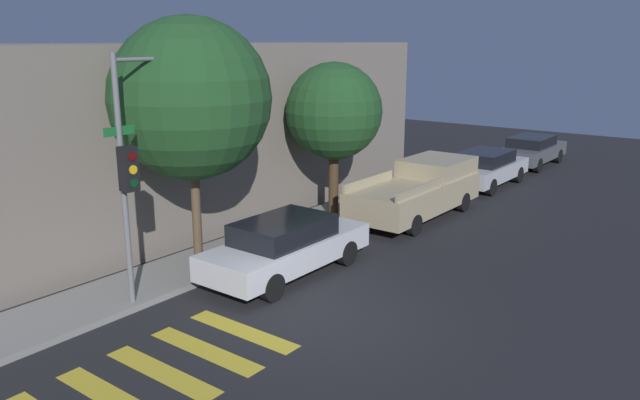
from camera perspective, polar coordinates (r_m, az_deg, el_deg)
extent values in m
plane|color=black|center=(13.04, -0.18, -10.71)|extent=(60.00, 60.00, 0.00)
cube|color=gray|center=(15.71, -12.37, -6.30)|extent=(26.00, 1.93, 0.14)
cube|color=slate|center=(18.52, -21.65, 4.66)|extent=(26.00, 6.00, 5.44)
cube|color=gold|center=(10.96, -18.42, -16.78)|extent=(0.45, 2.60, 0.00)
cube|color=gold|center=(11.44, -14.22, -15.03)|extent=(0.45, 2.60, 0.00)
cube|color=gold|center=(11.99, -10.44, -13.37)|extent=(0.45, 2.60, 0.00)
cube|color=gold|center=(12.59, -7.06, -11.80)|extent=(0.45, 2.60, 0.00)
cylinder|color=slate|center=(13.27, -17.53, 1.19)|extent=(0.12, 0.12, 5.31)
cube|color=black|center=(13.02, -17.12, 2.75)|extent=(0.30, 0.30, 0.90)
cylinder|color=#4C0C0C|center=(12.84, -16.79, 3.84)|extent=(0.18, 0.02, 0.18)
cylinder|color=yellow|center=(12.89, -16.71, 2.67)|extent=(0.18, 0.02, 0.18)
cylinder|color=#0C3819|center=(12.94, -16.62, 1.50)|extent=(0.18, 0.02, 0.18)
cube|color=#19662D|center=(13.07, -17.91, 6.03)|extent=(0.70, 0.02, 0.18)
cylinder|color=slate|center=(13.47, -15.23, 12.34)|extent=(1.77, 0.08, 0.08)
sphere|color=#F9E5B2|center=(14.03, -12.28, 12.16)|extent=(0.36, 0.36, 0.36)
cube|color=silver|center=(15.11, -3.05, -4.61)|extent=(4.58, 1.74, 0.59)
cube|color=black|center=(14.86, -3.36, -2.71)|extent=(2.38, 1.53, 0.51)
cylinder|color=black|center=(16.71, -1.92, -3.78)|extent=(0.64, 0.22, 0.64)
cylinder|color=black|center=(15.82, 2.48, -4.85)|extent=(0.64, 0.22, 0.64)
cylinder|color=black|center=(14.76, -8.96, -6.47)|extent=(0.64, 0.22, 0.64)
cylinder|color=black|center=(13.74, -4.40, -7.96)|extent=(0.64, 0.22, 0.64)
cube|color=tan|center=(20.06, 8.64, 0.44)|extent=(5.36, 2.03, 0.85)
cube|color=tan|center=(21.19, 10.65, 3.04)|extent=(2.41, 1.86, 0.55)
cube|color=tan|center=(19.26, 4.45, 1.70)|extent=(2.68, 0.08, 0.28)
cube|color=tan|center=(18.37, 9.11, 0.93)|extent=(2.68, 0.08, 0.28)
cylinder|color=black|center=(22.01, 8.60, 0.55)|extent=(0.64, 0.22, 0.64)
cylinder|color=black|center=(21.21, 12.96, -0.18)|extent=(0.64, 0.22, 0.64)
cylinder|color=black|center=(19.25, 3.79, -1.33)|extent=(0.64, 0.22, 0.64)
cylinder|color=black|center=(18.34, 8.59, -2.27)|extent=(0.64, 0.22, 0.64)
cube|color=#B7BABF|center=(25.07, 14.91, 2.62)|extent=(4.42, 1.79, 0.59)
cube|color=black|center=(24.87, 14.89, 3.79)|extent=(2.30, 1.57, 0.48)
cylinder|color=black|center=(26.68, 14.43, 2.70)|extent=(0.64, 0.22, 0.64)
cylinder|color=black|center=(26.11, 17.67, 2.22)|extent=(0.64, 0.22, 0.64)
cylinder|color=black|center=(24.22, 11.85, 1.69)|extent=(0.64, 0.22, 0.64)
cylinder|color=black|center=(23.60, 15.36, 1.14)|extent=(0.64, 0.22, 0.64)
cube|color=#4C5156|center=(29.82, 18.78, 4.17)|extent=(4.51, 1.74, 0.59)
cube|color=black|center=(29.63, 18.79, 5.11)|extent=(2.34, 1.53, 0.43)
cylinder|color=black|center=(31.42, 18.23, 4.16)|extent=(0.64, 0.22, 0.64)
cylinder|color=black|center=(30.95, 20.95, 3.78)|extent=(0.64, 0.22, 0.64)
cylinder|color=black|center=(28.83, 16.35, 3.43)|extent=(0.64, 0.22, 0.64)
cylinder|color=black|center=(28.32, 19.29, 3.01)|extent=(0.64, 0.22, 0.64)
cylinder|color=brown|center=(15.48, -11.22, -1.38)|extent=(0.22, 0.22, 2.79)
sphere|color=#1E4721|center=(14.97, -11.75, 9.06)|extent=(3.80, 3.80, 3.80)
cylinder|color=#42301E|center=(19.59, 1.25, 1.52)|extent=(0.31, 0.31, 2.32)
sphere|color=#1E4721|center=(19.21, 1.28, 8.14)|extent=(2.97, 2.97, 2.97)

